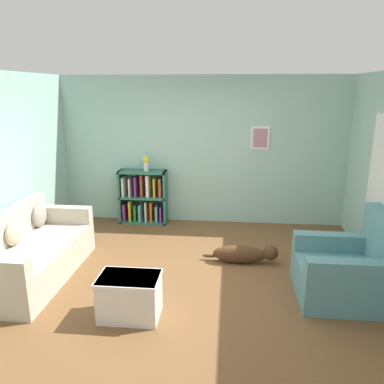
{
  "coord_description": "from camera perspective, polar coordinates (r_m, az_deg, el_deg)",
  "views": [
    {
      "loc": [
        0.47,
        -4.33,
        2.37
      ],
      "look_at": [
        0.0,
        0.4,
        1.05
      ],
      "focal_mm": 35.0,
      "sensor_mm": 36.0,
      "label": 1
    }
  ],
  "objects": [
    {
      "name": "wall_back",
      "position": [
        6.69,
        1.6,
        6.29
      ],
      "size": [
        5.6,
        0.13,
        2.6
      ],
      "color": "#93BCB2",
      "rests_on": "ground_plane"
    },
    {
      "name": "coffee_table",
      "position": [
        4.17,
        -9.48,
        -15.3
      ],
      "size": [
        0.65,
        0.44,
        0.47
      ],
      "color": "silver",
      "rests_on": "ground_plane"
    },
    {
      "name": "recliner_chair",
      "position": [
        4.77,
        22.82,
        -10.92
      ],
      "size": [
        1.01,
        0.94,
        1.03
      ],
      "color": "slate",
      "rests_on": "ground_plane"
    },
    {
      "name": "vase",
      "position": [
        6.64,
        -7.02,
        4.45
      ],
      "size": [
        0.12,
        0.12,
        0.26
      ],
      "color": "silver",
      "rests_on": "bookshelf"
    },
    {
      "name": "couch",
      "position": [
        5.29,
        -23.53,
        -8.68
      ],
      "size": [
        0.88,
        1.93,
        0.86
      ],
      "color": "#B7AD99",
      "rests_on": "ground_plane"
    },
    {
      "name": "ground_plane",
      "position": [
        4.96,
        -0.47,
        -13.03
      ],
      "size": [
        14.0,
        14.0,
        0.0
      ],
      "primitive_type": "plane",
      "color": "brown"
    },
    {
      "name": "bookshelf",
      "position": [
        6.83,
        -7.41,
        -0.89
      ],
      "size": [
        0.85,
        0.31,
        0.96
      ],
      "color": "#2D6B56",
      "rests_on": "ground_plane"
    },
    {
      "name": "dog",
      "position": [
        5.36,
        8.03,
        -9.33
      ],
      "size": [
        1.06,
        0.23,
        0.27
      ],
      "color": "#472D19",
      "rests_on": "ground_plane"
    }
  ]
}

